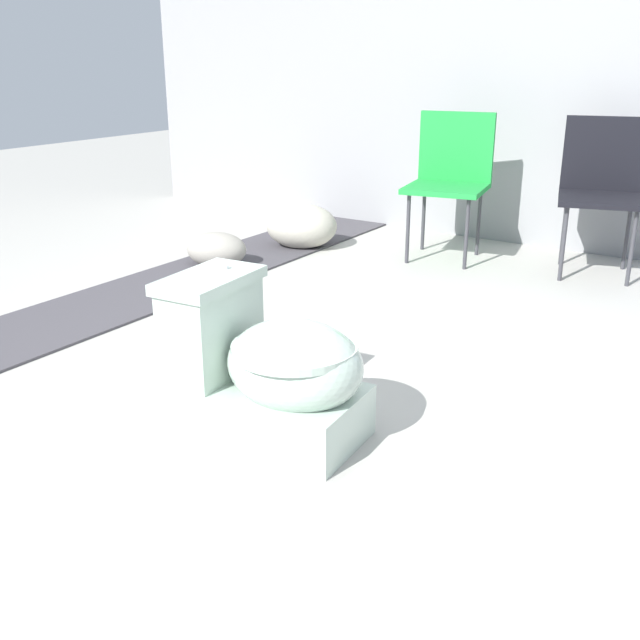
% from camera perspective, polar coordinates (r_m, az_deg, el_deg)
% --- Properties ---
extents(ground_plane, '(14.00, 14.00, 0.00)m').
position_cam_1_polar(ground_plane, '(2.70, -5.26, -5.92)').
color(ground_plane, '#A8A59E').
extents(gravel_strip, '(0.56, 8.00, 0.01)m').
position_cam_1_polar(gravel_strip, '(3.83, -14.99, 1.45)').
color(gravel_strip, '#423F44').
rests_on(gravel_strip, ground).
extents(building_wall, '(7.00, 0.20, 2.60)m').
position_cam_1_polar(building_wall, '(4.83, 22.35, 20.02)').
color(building_wall, gray).
rests_on(building_wall, ground).
extents(toilet, '(0.66, 0.42, 0.52)m').
position_cam_1_polar(toilet, '(2.37, -3.92, -3.89)').
color(toilet, '#B2C6B7').
rests_on(toilet, ground).
extents(folding_chair_left, '(0.51, 0.51, 0.83)m').
position_cam_1_polar(folding_chair_left, '(4.52, 9.95, 11.20)').
color(folding_chair_left, '#1E8C38').
rests_on(folding_chair_left, ground).
extents(folding_chair_middle, '(0.54, 0.54, 0.83)m').
position_cam_1_polar(folding_chair_middle, '(4.41, 20.73, 10.01)').
color(folding_chair_middle, black).
rests_on(folding_chair_middle, ground).
extents(boulder_near, '(0.42, 0.37, 0.20)m').
position_cam_1_polar(boulder_near, '(4.32, -7.88, 5.33)').
color(boulder_near, gray).
rests_on(boulder_near, ground).
extents(boulder_far, '(0.55, 0.51, 0.28)m').
position_cam_1_polar(boulder_far, '(4.70, -1.41, 7.16)').
color(boulder_far, '#ADA899').
rests_on(boulder_far, ground).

